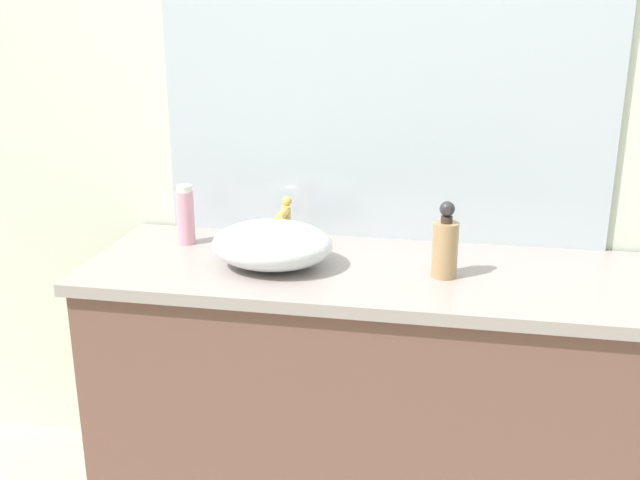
# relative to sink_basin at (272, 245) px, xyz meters

# --- Properties ---
(bathroom_wall_rear) EXTENTS (6.00, 0.06, 2.60)m
(bathroom_wall_rear) POSITION_rel_sink_basin_xyz_m (0.23, 0.36, 0.40)
(bathroom_wall_rear) COLOR silver
(bathroom_wall_rear) RESTS_ON ground
(vanity_counter) EXTENTS (1.59, 0.57, 0.84)m
(vanity_counter) POSITION_rel_sink_basin_xyz_m (0.27, 0.03, -0.48)
(vanity_counter) COLOR brown
(vanity_counter) RESTS_ON ground
(wall_mirror_panel) EXTENTS (1.35, 0.01, 1.20)m
(wall_mirror_panel) POSITION_rel_sink_basin_xyz_m (0.27, 0.32, 0.53)
(wall_mirror_panel) COLOR #B2BCC6
(wall_mirror_panel) RESTS_ON vanity_counter
(sink_basin) EXTENTS (0.34, 0.28, 0.13)m
(sink_basin) POSITION_rel_sink_basin_xyz_m (0.00, 0.00, 0.00)
(sink_basin) COLOR silver
(sink_basin) RESTS_ON vanity_counter
(faucet) EXTENTS (0.03, 0.12, 0.15)m
(faucet) POSITION_rel_sink_basin_xyz_m (-0.00, 0.16, 0.03)
(faucet) COLOR gold
(faucet) RESTS_ON vanity_counter
(soap_dispenser) EXTENTS (0.07, 0.07, 0.21)m
(soap_dispenser) POSITION_rel_sink_basin_xyz_m (0.48, 0.01, 0.02)
(soap_dispenser) COLOR #AA8456
(soap_dispenser) RESTS_ON vanity_counter
(lotion_bottle) EXTENTS (0.05, 0.05, 0.18)m
(lotion_bottle) POSITION_rel_sink_basin_xyz_m (-0.31, 0.15, 0.03)
(lotion_bottle) COLOR pink
(lotion_bottle) RESTS_ON vanity_counter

